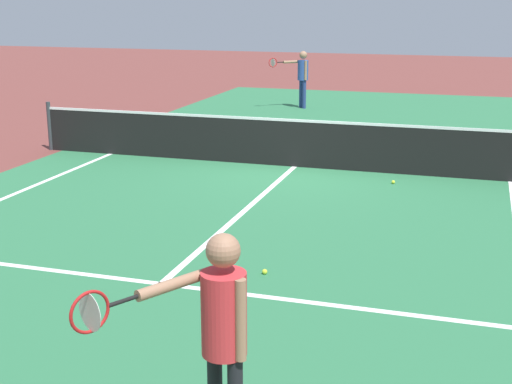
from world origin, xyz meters
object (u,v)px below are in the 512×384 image
Objects in this scene: net at (295,143)px; player_far at (302,73)px; player_near at (221,324)px; tennis_ball_mid_court at (265,272)px; tennis_ball_near_net at (393,182)px.

player_far reaches higher than net.
player_near is 26.54× the size of tennis_ball_mid_court.
player_far is at bearing 114.05° from tennis_ball_near_net.
tennis_ball_near_net is at bearing -65.95° from player_far.
player_near is at bearing -91.42° from tennis_ball_near_net.
net is 170.71× the size of tennis_ball_near_net.
net reaches higher than tennis_ball_mid_court.
player_far is 26.05× the size of tennis_ball_near_net.
player_far is at bearing 102.81° from net.
net is at bearing 101.12° from player_near.
player_far is 9.42m from tennis_ball_near_net.
net is at bearing 100.68° from tennis_ball_mid_court.
tennis_ball_near_net is at bearing 88.58° from player_near.
player_far is at bearing 101.89° from player_near.
net is 6.55× the size of player_far.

